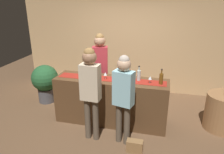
% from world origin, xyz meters
% --- Properties ---
extents(ground_plane, '(10.00, 10.00, 0.00)m').
position_xyz_m(ground_plane, '(0.00, 0.00, 0.00)').
color(ground_plane, brown).
extents(back_wall, '(6.00, 0.12, 2.90)m').
position_xyz_m(back_wall, '(0.00, 1.90, 1.45)').
color(back_wall, tan).
rests_on(back_wall, ground).
extents(bar_counter, '(2.30, 0.60, 0.97)m').
position_xyz_m(bar_counter, '(0.00, 0.00, 0.49)').
color(bar_counter, '#543821').
rests_on(bar_counter, ground).
extents(counter_runner_cloth, '(2.19, 0.28, 0.01)m').
position_xyz_m(counter_runner_cloth, '(0.00, 0.00, 0.97)').
color(counter_runner_cloth, maroon).
rests_on(counter_runner_cloth, bar_counter).
extents(wine_bottle_green, '(0.07, 0.07, 0.30)m').
position_xyz_m(wine_bottle_green, '(-0.39, 0.03, 1.08)').
color(wine_bottle_green, '#194723').
rests_on(wine_bottle_green, bar_counter).
extents(wine_bottle_clear, '(0.07, 0.07, 0.30)m').
position_xyz_m(wine_bottle_clear, '(0.55, 0.06, 1.08)').
color(wine_bottle_clear, '#B2C6C1').
rests_on(wine_bottle_clear, bar_counter).
extents(wine_bottle_amber, '(0.07, 0.07, 0.30)m').
position_xyz_m(wine_bottle_amber, '(0.98, -0.03, 1.08)').
color(wine_bottle_amber, brown).
rests_on(wine_bottle_amber, bar_counter).
extents(wine_glass_near_customer, '(0.07, 0.07, 0.14)m').
position_xyz_m(wine_glass_near_customer, '(-0.59, 0.04, 1.08)').
color(wine_glass_near_customer, silver).
rests_on(wine_glass_near_customer, bar_counter).
extents(wine_glass_mid_counter, '(0.07, 0.07, 0.14)m').
position_xyz_m(wine_glass_mid_counter, '(-0.11, -0.02, 1.08)').
color(wine_glass_mid_counter, silver).
rests_on(wine_glass_mid_counter, bar_counter).
extents(wine_glass_far_end, '(0.07, 0.07, 0.14)m').
position_xyz_m(wine_glass_far_end, '(0.77, -0.03, 1.08)').
color(wine_glass_far_end, silver).
rests_on(wine_glass_far_end, bar_counter).
extents(bartender, '(0.38, 0.28, 1.78)m').
position_xyz_m(bartender, '(-0.40, 0.58, 1.12)').
color(bartender, '#26262B').
rests_on(bartender, ground).
extents(customer_sipping, '(0.38, 0.28, 1.66)m').
position_xyz_m(customer_sipping, '(0.38, -0.64, 1.02)').
color(customer_sipping, brown).
rests_on(customer_sipping, ground).
extents(customer_browsing, '(0.35, 0.25, 1.75)m').
position_xyz_m(customer_browsing, '(-0.20, -0.66, 1.09)').
color(customer_browsing, brown).
rests_on(customer_browsing, ground).
extents(round_side_table, '(0.68, 0.68, 0.74)m').
position_xyz_m(round_side_table, '(2.23, 0.30, 0.37)').
color(round_side_table, '#996B42').
rests_on(round_side_table, ground).
extents(potted_plant_tall, '(0.66, 0.66, 0.96)m').
position_xyz_m(potted_plant_tall, '(-1.83, 0.54, 0.55)').
color(potted_plant_tall, '#4C4C51').
rests_on(potted_plant_tall, ground).
extents(handbag, '(0.28, 0.14, 0.22)m').
position_xyz_m(handbag, '(0.64, -0.85, 0.11)').
color(handbag, olive).
rests_on(handbag, ground).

